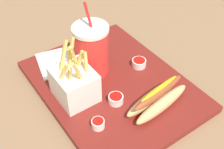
{
  "coord_description": "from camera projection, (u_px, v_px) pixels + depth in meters",
  "views": [
    {
      "loc": [
        -0.46,
        0.32,
        0.57
      ],
      "look_at": [
        0.0,
        0.0,
        0.05
      ],
      "focal_mm": 47.2,
      "sensor_mm": 36.0,
      "label": 1
    }
  ],
  "objects": [
    {
      "name": "food_tray",
      "position": [
        112.0,
        85.0,
        0.79
      ],
      "size": [
        0.45,
        0.35,
        0.02
      ],
      "primitive_type": "cube",
      "color": "maroon",
      "rests_on": "ground_plane"
    },
    {
      "name": "napkin_stack",
      "position": [
        57.0,
        63.0,
        0.85
      ],
      "size": [
        0.14,
        0.13,
        0.0
      ],
      "primitive_type": "cube",
      "rotation": [
        0.0,
        0.0,
        -0.22
      ],
      "color": "white",
      "rests_on": "food_tray"
    },
    {
      "name": "soda_cup",
      "position": [
        91.0,
        50.0,
        0.78
      ],
      "size": [
        0.1,
        0.1,
        0.21
      ],
      "color": "red",
      "rests_on": "food_tray"
    },
    {
      "name": "ketchup_cup_2",
      "position": [
        116.0,
        99.0,
        0.73
      ],
      "size": [
        0.04,
        0.04,
        0.02
      ],
      "color": "white",
      "rests_on": "food_tray"
    },
    {
      "name": "hot_dog_1",
      "position": [
        158.0,
        98.0,
        0.71
      ],
      "size": [
        0.08,
        0.19,
        0.06
      ],
      "color": "#DBB775",
      "rests_on": "food_tray"
    },
    {
      "name": "ketchup_cup_3",
      "position": [
        98.0,
        123.0,
        0.67
      ],
      "size": [
        0.03,
        0.03,
        0.02
      ],
      "color": "white",
      "rests_on": "food_tray"
    },
    {
      "name": "ketchup_cup_1",
      "position": [
        139.0,
        63.0,
        0.83
      ],
      "size": [
        0.04,
        0.04,
        0.02
      ],
      "color": "white",
      "rests_on": "food_tray"
    },
    {
      "name": "fries_basket",
      "position": [
        74.0,
        84.0,
        0.72
      ],
      "size": [
        0.1,
        0.09,
        0.15
      ],
      "color": "white",
      "rests_on": "food_tray"
    },
    {
      "name": "ground_plane",
      "position": [
        112.0,
        91.0,
        0.81
      ],
      "size": [
        2.4,
        2.4,
        0.02
      ],
      "primitive_type": "cube",
      "color": "#8C6B4C"
    }
  ]
}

